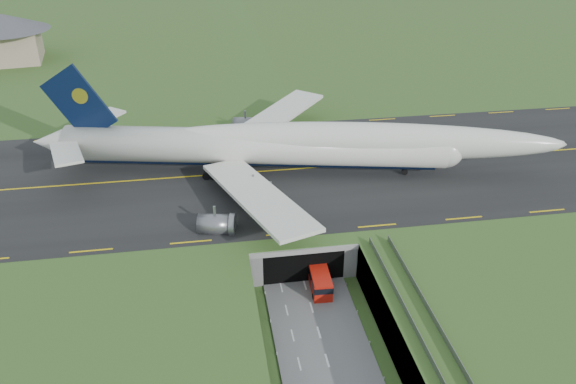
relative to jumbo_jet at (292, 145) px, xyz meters
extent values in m
plane|color=#405B24|center=(-2.14, -31.90, -11.39)|extent=(900.00, 900.00, 0.00)
cube|color=gray|center=(-2.14, -31.90, -8.39)|extent=(800.00, 800.00, 6.00)
cube|color=slate|center=(-2.14, -39.40, -11.29)|extent=(12.00, 75.00, 0.20)
cube|color=black|center=(-2.14, 1.10, -5.30)|extent=(800.00, 44.00, 0.18)
cube|color=gray|center=(-2.14, -12.90, -5.89)|extent=(16.00, 22.00, 1.00)
cube|color=gray|center=(-9.14, -12.90, -8.39)|extent=(2.00, 22.00, 6.00)
cube|color=gray|center=(4.86, -12.90, -8.39)|extent=(2.00, 22.00, 6.00)
cube|color=black|center=(-2.14, -17.90, -8.89)|extent=(12.00, 12.00, 5.00)
cube|color=#A8A8A3|center=(-2.14, -23.95, -5.79)|extent=(17.00, 0.50, 0.80)
cube|color=#A8A8A3|center=(8.86, -50.40, -5.59)|extent=(3.00, 53.00, 0.50)
cube|color=gray|center=(7.46, -50.40, -4.84)|extent=(0.06, 53.00, 1.00)
cube|color=gray|center=(10.26, -50.40, -4.84)|extent=(0.06, 53.00, 1.00)
cylinder|color=#A8A8A3|center=(8.86, -35.90, -8.59)|extent=(0.90, 0.90, 5.60)
cylinder|color=white|center=(-6.50, 1.36, -0.28)|extent=(66.92, 19.91, 6.31)
sphere|color=white|center=(26.32, -5.51, -0.28)|extent=(7.32, 7.32, 6.18)
cone|color=white|center=(-42.21, 8.83, -0.28)|extent=(7.98, 7.28, 6.00)
ellipsoid|color=white|center=(11.22, -2.35, 1.14)|extent=(71.24, 20.34, 6.63)
ellipsoid|color=black|center=(25.35, -5.30, 0.51)|extent=(4.89, 3.61, 2.21)
cylinder|color=black|center=(-6.50, 1.36, -2.74)|extent=(62.89, 15.64, 2.65)
cube|color=white|center=(-1.34, 16.40, -1.27)|extent=(24.85, 26.63, 2.65)
cube|color=white|center=(-34.91, 14.86, 1.20)|extent=(10.36, 11.18, 1.01)
cube|color=white|center=(-7.80, -14.49, -1.27)|extent=(15.78, 30.23, 2.65)
cube|color=white|center=(-37.93, 0.38, 1.20)|extent=(7.29, 11.66, 1.01)
cube|color=black|center=(-35.94, 7.52, 7.11)|extent=(12.40, 3.15, 13.95)
cylinder|color=gold|center=(-35.46, 7.42, 8.59)|extent=(2.84, 1.24, 2.76)
cylinder|color=slate|center=(-3.88, 10.38, -4.32)|extent=(5.69, 4.24, 3.25)
cylinder|color=slate|center=(-6.32, 21.47, -4.32)|extent=(5.69, 4.24, 3.25)
cylinder|color=slate|center=(-7.72, -7.96, -4.32)|extent=(5.69, 4.24, 3.25)
cylinder|color=slate|center=(-14.40, -17.14, -4.32)|extent=(5.69, 4.24, 3.25)
cylinder|color=black|center=(19.75, -4.13, -4.67)|extent=(1.16, 0.70, 1.08)
cube|color=black|center=(-10.84, 2.27, -4.52)|extent=(7.20, 7.97, 1.38)
cube|color=red|center=(-0.14, -25.69, -9.78)|extent=(2.93, 7.18, 2.83)
cube|color=black|center=(-0.14, -25.69, -9.21)|extent=(2.99, 7.28, 0.94)
cube|color=black|center=(-0.14, -25.69, -10.96)|extent=(2.72, 6.70, 0.47)
cylinder|color=black|center=(-1.46, -28.00, -10.87)|extent=(0.36, 0.86, 0.85)
cylinder|color=black|center=(-1.27, -23.29, -10.87)|extent=(0.36, 0.86, 0.85)
cylinder|color=black|center=(0.99, -28.10, -10.87)|extent=(0.36, 0.86, 0.85)
cylinder|color=black|center=(1.18, -23.38, -10.87)|extent=(0.36, 0.86, 0.85)
cube|color=tan|center=(-69.18, 84.34, -0.89)|extent=(19.11, 19.11, 9.00)
cone|color=#4C4C51|center=(-69.18, 84.34, 5.86)|extent=(28.02, 28.02, 4.50)
camera|label=1|loc=(-14.87, -89.00, 40.47)|focal=35.00mm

